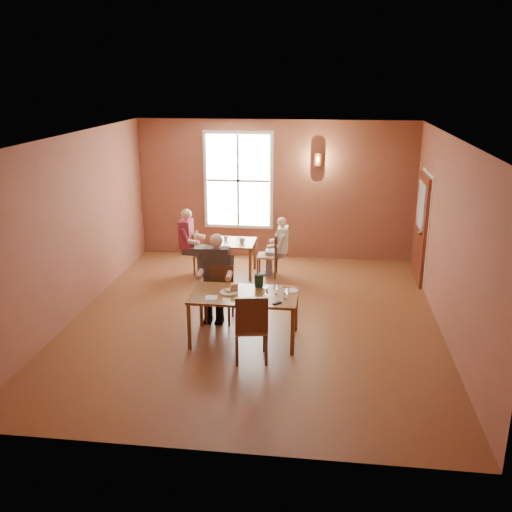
# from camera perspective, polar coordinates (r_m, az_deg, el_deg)

# --- Properties ---
(ground) EXTENTS (6.00, 7.00, 0.01)m
(ground) POSITION_cam_1_polar(r_m,az_deg,el_deg) (9.54, -0.15, -6.38)
(ground) COLOR brown
(ground) RESTS_ON ground
(wall_back) EXTENTS (6.00, 0.04, 3.00)m
(wall_back) POSITION_cam_1_polar(r_m,az_deg,el_deg) (12.42, 1.92, 6.60)
(wall_back) COLOR brown
(wall_back) RESTS_ON ground
(wall_front) EXTENTS (6.00, 0.04, 3.00)m
(wall_front) POSITION_cam_1_polar(r_m,az_deg,el_deg) (5.78, -4.64, -6.86)
(wall_front) COLOR brown
(wall_front) RESTS_ON ground
(wall_left) EXTENTS (0.04, 7.00, 3.00)m
(wall_left) POSITION_cam_1_polar(r_m,az_deg,el_deg) (9.86, -17.74, 2.81)
(wall_left) COLOR brown
(wall_left) RESTS_ON ground
(wall_right) EXTENTS (0.04, 7.00, 3.00)m
(wall_right) POSITION_cam_1_polar(r_m,az_deg,el_deg) (9.16, 18.81, 1.59)
(wall_right) COLOR brown
(wall_right) RESTS_ON ground
(ceiling) EXTENTS (6.00, 7.00, 0.04)m
(ceiling) POSITION_cam_1_polar(r_m,az_deg,el_deg) (8.75, -0.17, 11.85)
(ceiling) COLOR white
(ceiling) RESTS_ON wall_back
(window) EXTENTS (1.36, 0.10, 1.96)m
(window) POSITION_cam_1_polar(r_m,az_deg,el_deg) (12.43, -1.80, 7.55)
(window) COLOR white
(window) RESTS_ON wall_back
(door) EXTENTS (0.12, 1.04, 2.10)m
(door) POSITION_cam_1_polar(r_m,az_deg,el_deg) (11.45, 16.15, 2.62)
(door) COLOR maroon
(door) RESTS_ON ground
(wall_sconce) EXTENTS (0.16, 0.16, 0.28)m
(wall_sconce) POSITION_cam_1_polar(r_m,az_deg,el_deg) (12.16, 6.20, 9.61)
(wall_sconce) COLOR brown
(wall_sconce) RESTS_ON wall_back
(main_table) EXTENTS (1.60, 0.90, 0.75)m
(main_table) POSITION_cam_1_polar(r_m,az_deg,el_deg) (8.71, -1.18, -6.12)
(main_table) COLOR brown
(main_table) RESTS_ON ground
(chair_diner_main) EXTENTS (0.40, 0.40, 0.91)m
(chair_diner_main) POSITION_cam_1_polar(r_m,az_deg,el_deg) (9.35, -3.64, -3.91)
(chair_diner_main) COLOR brown
(chair_diner_main) RESTS_ON ground
(diner_main) EXTENTS (0.55, 0.55, 1.37)m
(diner_main) POSITION_cam_1_polar(r_m,az_deg,el_deg) (9.24, -3.70, -2.66)
(diner_main) COLOR black
(diner_main) RESTS_ON ground
(chair_empty) EXTENTS (0.53, 0.53, 1.02)m
(chair_empty) POSITION_cam_1_polar(r_m,az_deg,el_deg) (8.09, -0.51, -7.02)
(chair_empty) COLOR #462614
(chair_empty) RESTS_ON ground
(plate_food) EXTENTS (0.35, 0.35, 0.04)m
(plate_food) POSITION_cam_1_polar(r_m,az_deg,el_deg) (8.61, -2.72, -3.58)
(plate_food) COLOR white
(plate_food) RESTS_ON main_table
(sandwich) EXTENTS (0.13, 0.13, 0.12)m
(sandwich) POSITION_cam_1_polar(r_m,az_deg,el_deg) (8.63, -2.21, -3.24)
(sandwich) COLOR tan
(sandwich) RESTS_ON main_table
(goblet_a) EXTENTS (0.10, 0.10, 0.19)m
(goblet_a) POSITION_cam_1_polar(r_m,az_deg,el_deg) (8.55, 2.00, -3.19)
(goblet_a) COLOR white
(goblet_a) RESTS_ON main_table
(goblet_b) EXTENTS (0.09, 0.09, 0.19)m
(goblet_b) POSITION_cam_1_polar(r_m,az_deg,el_deg) (8.36, 3.03, -3.69)
(goblet_b) COLOR silver
(goblet_b) RESTS_ON main_table
(goblet_c) EXTENTS (0.10, 0.10, 0.21)m
(goblet_c) POSITION_cam_1_polar(r_m,az_deg,el_deg) (8.32, 0.94, -3.73)
(goblet_c) COLOR white
(goblet_c) RESTS_ON main_table
(menu_stand) EXTENTS (0.13, 0.07, 0.22)m
(menu_stand) POSITION_cam_1_polar(r_m,az_deg,el_deg) (8.77, 0.29, -2.53)
(menu_stand) COLOR #17301D
(menu_stand) RESTS_ON main_table
(knife) EXTENTS (0.22, 0.04, 0.00)m
(knife) POSITION_cam_1_polar(r_m,az_deg,el_deg) (8.31, -1.57, -4.51)
(knife) COLOR silver
(knife) RESTS_ON main_table
(napkin) EXTENTS (0.20, 0.20, 0.01)m
(napkin) POSITION_cam_1_polar(r_m,az_deg,el_deg) (8.45, -4.49, -4.17)
(napkin) COLOR white
(napkin) RESTS_ON main_table
(side_plate) EXTENTS (0.25, 0.25, 0.02)m
(side_plate) POSITION_cam_1_polar(r_m,az_deg,el_deg) (8.68, 3.57, -3.49)
(side_plate) COLOR silver
(side_plate) RESTS_ON main_table
(sunglasses) EXTENTS (0.13, 0.13, 0.02)m
(sunglasses) POSITION_cam_1_polar(r_m,az_deg,el_deg) (8.21, 2.13, -4.74)
(sunglasses) COLOR black
(sunglasses) RESTS_ON main_table
(second_table) EXTENTS (0.78, 0.78, 0.69)m
(second_table) POSITION_cam_1_polar(r_m,az_deg,el_deg) (11.55, -2.07, -0.20)
(second_table) COLOR brown
(second_table) RESTS_ON ground
(chair_diner_white) EXTENTS (0.39, 0.39, 0.88)m
(chair_diner_white) POSITION_cam_1_polar(r_m,az_deg,el_deg) (11.43, 1.14, 0.13)
(chair_diner_white) COLOR #4E291A
(chair_diner_white) RESTS_ON ground
(diner_white) EXTENTS (0.46, 0.46, 1.16)m
(diner_white) POSITION_cam_1_polar(r_m,az_deg,el_deg) (11.39, 1.29, 0.80)
(diner_white) COLOR beige
(diner_white) RESTS_ON ground
(chair_diner_maroon) EXTENTS (0.37, 0.37, 0.85)m
(chair_diner_maroon) POSITION_cam_1_polar(r_m,az_deg,el_deg) (11.64, -5.24, 0.29)
(chair_diner_maroon) COLOR #48270F
(chair_diner_maroon) RESTS_ON ground
(diner_maroon) EXTENTS (0.52, 0.52, 1.31)m
(diner_maroon) POSITION_cam_1_polar(r_m,az_deg,el_deg) (11.58, -5.41, 1.39)
(diner_maroon) COLOR maroon
(diner_maroon) RESTS_ON ground
(cup_a) EXTENTS (0.15, 0.15, 0.09)m
(cup_a) POSITION_cam_1_polar(r_m,az_deg,el_deg) (11.35, -1.39, 1.54)
(cup_a) COLOR silver
(cup_a) RESTS_ON second_table
(cup_b) EXTENTS (0.11, 0.11, 0.08)m
(cup_b) POSITION_cam_1_polar(r_m,az_deg,el_deg) (11.56, -3.05, 1.81)
(cup_b) COLOR silver
(cup_b) RESTS_ON second_table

